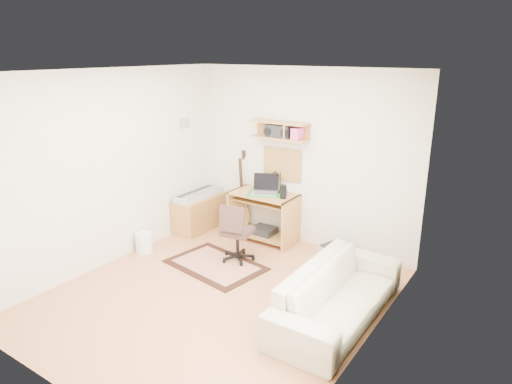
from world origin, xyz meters
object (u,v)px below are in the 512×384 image
Objects in this scene: cabinet at (199,213)px; printer at (338,252)px; task_chair at (237,231)px; desk at (264,217)px; sofa at (338,286)px.

printer is at bearing 6.32° from cabinet.
printer is at bearing 25.16° from task_chair.
desk is at bearing 84.20° from task_chair.
sofa reaches higher than printer.
task_chair reaches higher than desk.
desk is 1.14m from cabinet.
task_chair is 0.95× the size of cabinet.
desk is at bearing 10.55° from cabinet.
task_chair is 0.43× the size of sofa.
desk is 1.17× the size of task_chair.
desk is 2.40× the size of printer.
sofa is (0.62, -1.41, 0.31)m from printer.
sofa is at bearing -47.36° from printer.
printer is (1.22, 0.05, -0.29)m from desk.
desk is 2.29m from sofa.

